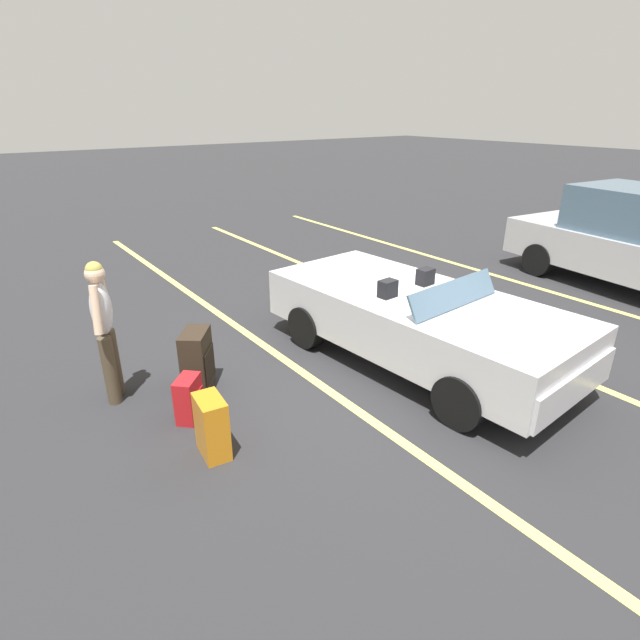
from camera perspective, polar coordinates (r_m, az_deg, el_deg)
ground_plane at (r=6.89m, az=10.56°, el=-4.52°), size 80.00×80.00×0.00m
lot_line_near at (r=6.06m, az=1.27°, el=-8.21°), size 18.00×0.12×0.01m
lot_line_mid at (r=7.81m, az=17.24°, el=-1.76°), size 18.00×0.12×0.01m
lot_line_far at (r=10.00m, az=26.74°, el=2.20°), size 18.00×0.12×0.01m
convertible_car at (r=6.52m, az=12.34°, el=-0.56°), size 4.26×2.08×1.24m
suitcase_large_black at (r=6.15m, az=-13.74°, el=-4.48°), size 0.55×0.52×0.74m
suitcase_medium_bright at (r=5.04m, az=-12.17°, el=-11.74°), size 0.43×0.29×0.62m
suitcase_small_carryon at (r=5.64m, az=-14.63°, el=-8.65°), size 0.38×0.38×0.50m
traveler_person at (r=6.01m, az=-23.27°, el=-0.50°), size 0.58×0.34×1.65m
parked_sedan_far at (r=10.86m, az=32.35°, el=7.54°), size 4.68×2.32×1.82m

